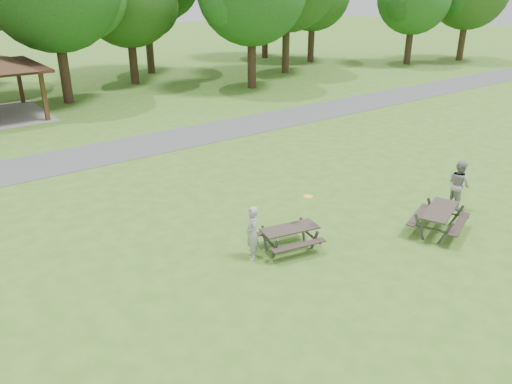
% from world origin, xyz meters
% --- Properties ---
extents(ground, '(160.00, 160.00, 0.00)m').
position_xyz_m(ground, '(0.00, 0.00, 0.00)').
color(ground, '#407020').
rests_on(ground, ground).
extents(asphalt_path, '(120.00, 3.20, 0.02)m').
position_xyz_m(asphalt_path, '(0.00, 14.00, 0.01)').
color(asphalt_path, '#4C4C4F').
rests_on(asphalt_path, ground).
extents(picnic_table_middle, '(1.84, 1.59, 0.70)m').
position_xyz_m(picnic_table_middle, '(1.11, 2.56, 0.52)').
color(picnic_table_middle, '#332A25').
rests_on(picnic_table_middle, ground).
extents(picnic_table_far, '(2.20, 2.00, 0.78)m').
position_xyz_m(picnic_table_far, '(5.37, 0.70, 0.58)').
color(picnic_table_far, '#322A24').
rests_on(picnic_table_far, ground).
extents(frisbee_in_flight, '(0.31, 0.31, 0.02)m').
position_xyz_m(frisbee_in_flight, '(1.69, 2.50, 1.50)').
color(frisbee_in_flight, yellow).
rests_on(frisbee_in_flight, ground).
extents(frisbee_thrower, '(0.54, 0.65, 1.52)m').
position_xyz_m(frisbee_thrower, '(-0.02, 2.81, 0.76)').
color(frisbee_thrower, '#9D9DA0').
rests_on(frisbee_thrower, ground).
extents(frisbee_catcher, '(0.83, 0.95, 1.64)m').
position_xyz_m(frisbee_catcher, '(7.44, 1.43, 0.82)').
color(frisbee_catcher, gray).
rests_on(frisbee_catcher, ground).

